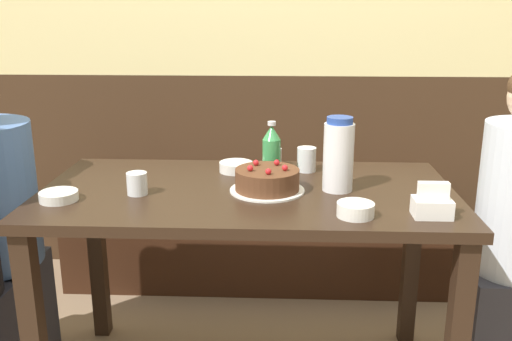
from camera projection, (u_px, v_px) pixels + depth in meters
back_wall at (260, 29)px, 2.80m from camera, size 4.80×0.04×2.50m
bench_seat at (258, 242)px, 2.88m from camera, size 1.89×0.38×0.42m
dining_table at (248, 218)px, 1.95m from camera, size 1.39×0.73×0.76m
birthday_cake at (267, 180)px, 1.89m from camera, size 0.25×0.25×0.10m
water_pitcher at (338, 155)px, 1.88m from camera, size 0.10×0.10×0.25m
soju_bottle at (272, 150)px, 2.05m from camera, size 0.07×0.07×0.20m
napkin_holder at (432, 204)px, 1.66m from camera, size 0.11×0.08×0.11m
bowl_soup_white at (355, 210)px, 1.67m from camera, size 0.11×0.11×0.04m
bowl_rice_small at (236, 167)px, 2.12m from camera, size 0.12×0.12×0.04m
bowl_side_dish at (59, 196)px, 1.80m from camera, size 0.12×0.12×0.03m
glass_water_tall at (273, 157)px, 2.18m from camera, size 0.07×0.07×0.07m
glass_tumbler_short at (137, 184)px, 1.86m from camera, size 0.07×0.07×0.07m
glass_shot_small at (307, 159)px, 2.12m from camera, size 0.07×0.07×0.09m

